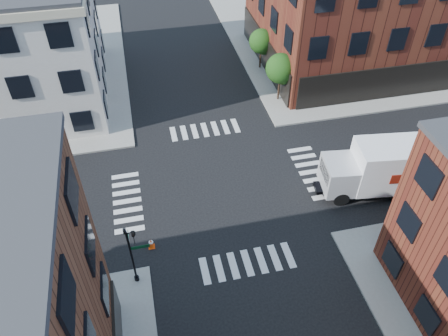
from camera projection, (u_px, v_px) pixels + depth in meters
ground at (223, 186)px, 32.28m from camera, size 120.00×120.00×0.00m
sidewalk_ne at (359, 34)px, 50.79m from camera, size 30.00×30.00×0.15m
building_ne at (389, 0)px, 43.12m from camera, size 25.00×16.00×12.00m
tree_near at (281, 70)px, 38.57m from camera, size 2.69×2.69×4.49m
tree_far at (262, 43)px, 43.09m from camera, size 2.43×2.43×4.07m
signal_pole at (132, 250)px, 24.45m from camera, size 1.29×1.24×4.60m
box_truck at (388, 168)px, 30.62m from camera, size 9.25×3.83×4.09m
traffic_cone at (151, 243)px, 27.90m from camera, size 0.42×0.42×0.76m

